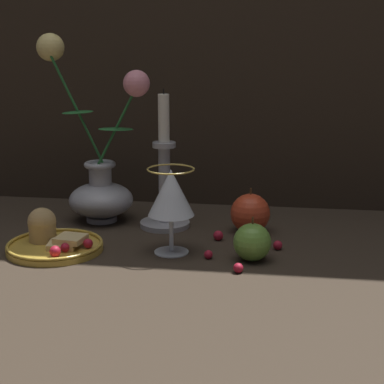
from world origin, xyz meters
TOP-DOWN VIEW (x-y plane):
  - ground_plane at (0.00, 0.00)m, footprint 2.40×2.40m
  - vase at (-0.11, 0.17)m, footprint 0.23×0.13m
  - plate_with_pastries at (-0.14, -0.02)m, footprint 0.17×0.17m
  - wine_glass at (0.07, 0.00)m, footprint 0.08×0.08m
  - candlestick at (0.03, 0.15)m, footprint 0.10×0.10m
  - apple_beside_vase at (0.21, -0.02)m, footprint 0.06×0.06m
  - apple_near_glass at (0.20, 0.14)m, footprint 0.08×0.08m
  - berry_near_plate at (0.20, -0.08)m, footprint 0.02×0.02m
  - berry_front_center at (0.26, 0.04)m, footprint 0.02×0.02m
  - berry_by_glass_stem at (0.14, -0.02)m, footprint 0.02×0.02m
  - berry_under_candlestick at (0.15, 0.08)m, footprint 0.02×0.02m

SIDE VIEW (x-z plane):
  - ground_plane at x=0.00m, z-range 0.00..0.00m
  - berry_by_glass_stem at x=0.14m, z-range 0.00..0.02m
  - berry_near_plate at x=0.20m, z-range 0.00..0.02m
  - berry_front_center at x=0.26m, z-range 0.00..0.02m
  - berry_under_candlestick at x=0.15m, z-range 0.00..0.02m
  - plate_with_pastries at x=-0.14m, z-range -0.02..0.05m
  - apple_beside_vase at x=0.21m, z-range -0.01..0.07m
  - apple_near_glass at x=0.20m, z-range -0.01..0.08m
  - candlestick at x=0.03m, z-range -0.05..0.22m
  - vase at x=-0.11m, z-range -0.09..0.29m
  - wine_glass at x=0.07m, z-range 0.03..0.18m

